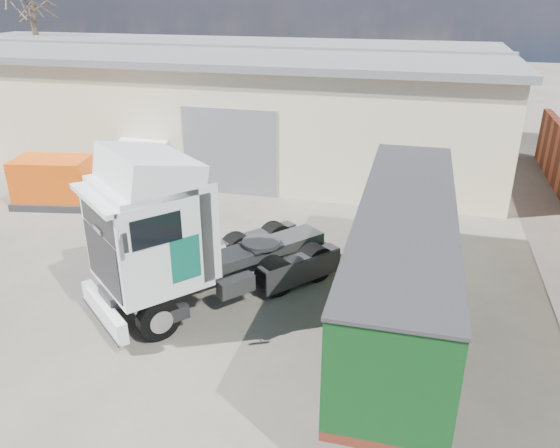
% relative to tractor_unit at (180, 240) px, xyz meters
% --- Properties ---
extents(ground, '(120.00, 120.00, 0.00)m').
position_rel_tractor_unit_xyz_m(ground, '(0.32, -1.41, -1.92)').
color(ground, '#292822').
rests_on(ground, ground).
extents(warehouse, '(30.60, 12.60, 5.42)m').
position_rel_tractor_unit_xyz_m(warehouse, '(-5.67, 14.59, 0.74)').
color(warehouse, beige).
rests_on(warehouse, ground).
extents(tractor_unit, '(6.24, 6.78, 4.57)m').
position_rel_tractor_unit_xyz_m(tractor_unit, '(0.00, 0.00, 0.00)').
color(tractor_unit, black).
rests_on(tractor_unit, ground).
extents(box_trailer, '(2.23, 10.32, 3.43)m').
position_rel_tractor_unit_xyz_m(box_trailer, '(5.72, 0.32, 0.17)').
color(box_trailer, '#2D2D30').
rests_on(box_trailer, ground).
extents(panel_van, '(3.45, 5.52, 2.10)m').
position_rel_tractor_unit_xyz_m(panel_van, '(-5.37, 8.18, -0.83)').
color(panel_van, black).
rests_on(panel_van, ground).
extents(orange_skip, '(3.33, 2.42, 1.90)m').
position_rel_tractor_unit_xyz_m(orange_skip, '(-8.02, 5.65, -1.09)').
color(orange_skip, '#2D2D30').
rests_on(orange_skip, ground).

